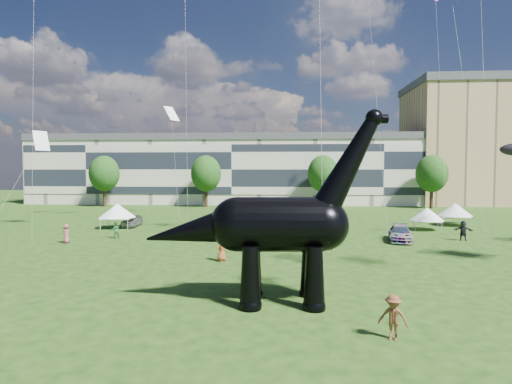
{
  "coord_description": "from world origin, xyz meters",
  "views": [
    {
      "loc": [
        1.41,
        -19.92,
        6.47
      ],
      "look_at": [
        -0.42,
        8.0,
        5.0
      ],
      "focal_mm": 30.0,
      "sensor_mm": 36.0,
      "label": 1
    }
  ],
  "objects": [
    {
      "name": "car_silver",
      "position": [
        -15.83,
        27.37,
        0.7
      ],
      "size": [
        1.83,
        4.17,
        1.4
      ],
      "primitive_type": "imported",
      "rotation": [
        0.0,
        0.0,
        0.04
      ],
      "color": "#B4B3B8",
      "rests_on": "ground"
    },
    {
      "name": "car_grey",
      "position": [
        -3.62,
        24.65,
        0.68
      ],
      "size": [
        4.25,
        1.92,
        1.35
      ],
      "primitive_type": "imported",
      "rotation": [
        0.0,
        0.0,
        1.45
      ],
      "color": "slate",
      "rests_on": "ground"
    },
    {
      "name": "tree_mid_left",
      "position": [
        -12.0,
        53.0,
        6.29
      ],
      "size": [
        5.2,
        5.2,
        9.44
      ],
      "color": "#382314",
      "rests_on": "ground"
    },
    {
      "name": "tree_far_right",
      "position": [
        26.0,
        53.0,
        6.29
      ],
      "size": [
        5.2,
        5.2,
        9.44
      ],
      "color": "#382314",
      "rests_on": "ground"
    },
    {
      "name": "car_dark",
      "position": [
        11.91,
        19.15,
        0.7
      ],
      "size": [
        2.9,
        5.13,
        1.4
      ],
      "primitive_type": "imported",
      "rotation": [
        0.0,
        0.0,
        -0.2
      ],
      "color": "#595960",
      "rests_on": "ground"
    },
    {
      "name": "tree_mid_right",
      "position": [
        8.0,
        53.0,
        6.29
      ],
      "size": [
        5.2,
        5.2,
        9.44
      ],
      "color": "#382314",
      "rests_on": "ground"
    },
    {
      "name": "car_white",
      "position": [
        4.39,
        28.92,
        0.74
      ],
      "size": [
        5.67,
        3.38,
        1.48
      ],
      "primitive_type": "imported",
      "rotation": [
        0.0,
        0.0,
        1.76
      ],
      "color": "silver",
      "rests_on": "ground"
    },
    {
      "name": "gazebo_far",
      "position": [
        21.14,
        30.57,
        1.85
      ],
      "size": [
        4.62,
        4.62,
        2.64
      ],
      "rotation": [
        0.0,
        0.0,
        -0.26
      ],
      "color": "silver",
      "rests_on": "ground"
    },
    {
      "name": "dinosaur_sculpture",
      "position": [
        0.79,
        0.63,
        3.66
      ],
      "size": [
        11.83,
        3.33,
        9.69
      ],
      "rotation": [
        0.0,
        0.0,
        0.03
      ],
      "color": "black",
      "rests_on": "ground"
    },
    {
      "name": "gazebo_left",
      "position": [
        -16.98,
        26.0,
        1.93
      ],
      "size": [
        4.39,
        4.39,
        2.74
      ],
      "rotation": [
        0.0,
        0.0,
        0.12
      ],
      "color": "white",
      "rests_on": "ground"
    },
    {
      "name": "gazebo_near",
      "position": [
        16.72,
        26.69,
        1.69
      ],
      "size": [
        4.09,
        4.09,
        2.41
      ],
      "rotation": [
        0.0,
        0.0,
        -0.2
      ],
      "color": "white",
      "rests_on": "ground"
    },
    {
      "name": "ground",
      "position": [
        0.0,
        0.0,
        0.0
      ],
      "size": [
        220.0,
        220.0,
        0.0
      ],
      "primitive_type": "plane",
      "color": "#16330C",
      "rests_on": "ground"
    },
    {
      "name": "apartment_block",
      "position": [
        40.0,
        65.0,
        11.0
      ],
      "size": [
        28.0,
        18.0,
        22.0
      ],
      "primitive_type": "cube",
      "color": "tan",
      "rests_on": "ground"
    },
    {
      "name": "tree_far_left",
      "position": [
        -30.0,
        53.0,
        6.29
      ],
      "size": [
        5.2,
        5.2,
        9.44
      ],
      "color": "#382314",
      "rests_on": "ground"
    },
    {
      "name": "visitors",
      "position": [
        -1.58,
        15.42,
        0.87
      ],
      "size": [
        50.01,
        37.68,
        1.85
      ],
      "color": "brown",
      "rests_on": "ground"
    },
    {
      "name": "terrace_row",
      "position": [
        -8.0,
        62.0,
        6.0
      ],
      "size": [
        78.0,
        11.0,
        12.0
      ],
      "primitive_type": "cube",
      "color": "beige",
      "rests_on": "ground"
    }
  ]
}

